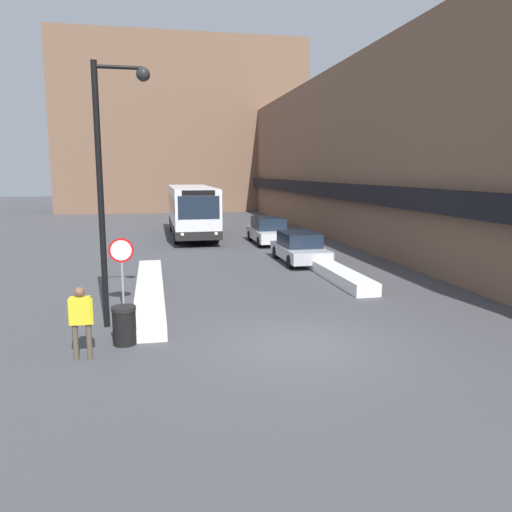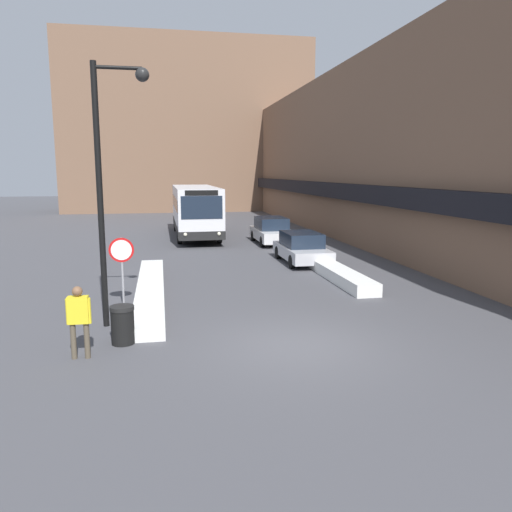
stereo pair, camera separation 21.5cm
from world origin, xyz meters
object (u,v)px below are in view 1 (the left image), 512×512
(parked_car_middle, at_px, (268,231))
(trash_bin, at_px, (124,325))
(parked_car_front, at_px, (300,248))
(pedestrian, at_px, (81,316))
(street_lamp, at_px, (110,169))
(stop_sign, at_px, (121,257))
(city_bus, at_px, (192,210))

(parked_car_middle, distance_m, trash_bin, 17.87)
(parked_car_front, height_order, pedestrian, pedestrian)
(parked_car_front, relative_size, street_lamp, 0.61)
(parked_car_front, height_order, trash_bin, parked_car_front)
(stop_sign, xyz_separation_m, trash_bin, (0.22, -3.48, -1.10))
(city_bus, xyz_separation_m, pedestrian, (-4.08, -21.12, -0.74))
(city_bus, bearing_deg, trash_bin, -98.99)
(city_bus, bearing_deg, street_lamp, -100.58)
(parked_car_front, height_order, street_lamp, street_lamp)
(city_bus, distance_m, street_lamp, 19.20)
(city_bus, distance_m, parked_car_middle, 5.86)
(parked_car_middle, distance_m, pedestrian, 19.00)
(parked_car_front, xyz_separation_m, stop_sign, (-7.59, -6.40, 0.88))
(trash_bin, bearing_deg, parked_car_middle, 65.63)
(street_lamp, bearing_deg, stop_sign, 88.02)
(parked_car_front, bearing_deg, parked_car_middle, 90.00)
(pedestrian, xyz_separation_m, trash_bin, (0.87, 0.84, -0.52))
(pedestrian, bearing_deg, parked_car_front, 54.22)
(parked_car_middle, xyz_separation_m, trash_bin, (-7.37, -16.28, -0.28))
(street_lamp, relative_size, pedestrian, 4.14)
(pedestrian, bearing_deg, street_lamp, 78.14)
(pedestrian, height_order, trash_bin, pedestrian)
(city_bus, height_order, parked_car_front, city_bus)
(parked_car_middle, bearing_deg, stop_sign, -120.68)
(stop_sign, bearing_deg, parked_car_front, 40.11)
(city_bus, xyz_separation_m, trash_bin, (-3.21, -20.28, -1.27))
(stop_sign, relative_size, street_lamp, 0.31)
(city_bus, relative_size, pedestrian, 6.36)
(parked_car_middle, xyz_separation_m, stop_sign, (-7.59, -12.80, 0.82))
(stop_sign, bearing_deg, pedestrian, -98.55)
(city_bus, bearing_deg, parked_car_middle, -43.82)
(parked_car_middle, bearing_deg, city_bus, 136.18)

